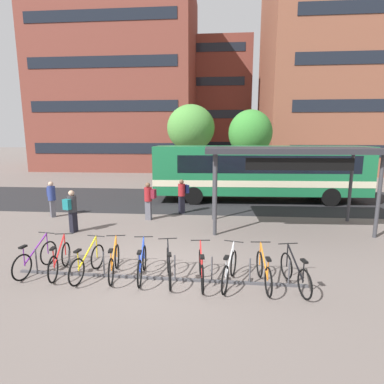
# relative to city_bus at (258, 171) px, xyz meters

# --- Properties ---
(ground) EXTENTS (200.00, 200.00, 0.00)m
(ground) POSITION_rel_city_bus_xyz_m (-4.01, -9.79, -1.78)
(ground) COLOR #6B605B
(bus_lane_asphalt) EXTENTS (80.00, 7.20, 0.01)m
(bus_lane_asphalt) POSITION_rel_city_bus_xyz_m (-4.01, 0.00, -1.77)
(bus_lane_asphalt) COLOR #232326
(bus_lane_asphalt) RESTS_ON ground
(city_bus) EXTENTS (12.09, 2.91, 3.20)m
(city_bus) POSITION_rel_city_bus_xyz_m (0.00, 0.00, 0.00)
(city_bus) COLOR #196B3D
(city_bus) RESTS_ON ground
(bike_rack) EXTENTS (7.72, 0.33, 0.70)m
(bike_rack) POSITION_rel_city_bus_xyz_m (-3.92, -10.34, -1.68)
(bike_rack) COLOR #47474C
(bike_rack) RESTS_ON ground
(parked_bicycle_purple_0) EXTENTS (0.52, 1.71, 0.99)m
(parked_bicycle_purple_0) POSITION_rel_city_bus_xyz_m (-7.35, -10.16, -1.39)
(parked_bicycle_purple_0) COLOR black
(parked_bicycle_purple_0) RESTS_ON ground
(parked_bicycle_red_1) EXTENTS (0.52, 1.71, 0.99)m
(parked_bicycle_red_1) POSITION_rel_city_bus_xyz_m (-6.64, -10.21, -1.39)
(parked_bicycle_red_1) COLOR black
(parked_bicycle_red_1) RESTS_ON ground
(parked_bicycle_yellow_2) EXTENTS (0.52, 1.71, 0.99)m
(parked_bicycle_yellow_2) POSITION_rel_city_bus_xyz_m (-5.80, -10.32, -1.39)
(parked_bicycle_yellow_2) COLOR black
(parked_bicycle_yellow_2) RESTS_ON ground
(parked_bicycle_orange_3) EXTENTS (0.52, 1.71, 0.99)m
(parked_bicycle_orange_3) POSITION_rel_city_bus_xyz_m (-5.10, -10.25, -1.39)
(parked_bicycle_orange_3) COLOR black
(parked_bicycle_orange_3) RESTS_ON ground
(parked_bicycle_blue_4) EXTENTS (0.52, 1.72, 0.99)m
(parked_bicycle_blue_4) POSITION_rel_city_bus_xyz_m (-4.33, -10.29, -1.39)
(parked_bicycle_blue_4) COLOR black
(parked_bicycle_blue_4) RESTS_ON ground
(parked_bicycle_black_5) EXTENTS (0.55, 1.70, 0.99)m
(parked_bicycle_black_5) POSITION_rel_city_bus_xyz_m (-3.60, -10.38, -1.39)
(parked_bicycle_black_5) COLOR black
(parked_bicycle_black_5) RESTS_ON ground
(parked_bicycle_red_6) EXTENTS (0.52, 1.72, 0.99)m
(parked_bicycle_red_6) POSITION_rel_city_bus_xyz_m (-2.75, -10.45, -1.39)
(parked_bicycle_red_6) COLOR black
(parked_bicycle_red_6) RESTS_ON ground
(parked_bicycle_silver_7) EXTENTS (0.61, 1.68, 0.99)m
(parked_bicycle_silver_7) POSITION_rel_city_bus_xyz_m (-2.03, -10.46, -1.39)
(parked_bicycle_silver_7) COLOR black
(parked_bicycle_silver_7) RESTS_ON ground
(parked_bicycle_orange_8) EXTENTS (0.52, 1.72, 0.99)m
(parked_bicycle_orange_8) POSITION_rel_city_bus_xyz_m (-1.17, -10.46, -1.39)
(parked_bicycle_orange_8) COLOR black
(parked_bicycle_orange_8) RESTS_ON ground
(parked_bicycle_black_9) EXTENTS (0.54, 1.70, 0.99)m
(parked_bicycle_black_9) POSITION_rel_city_bus_xyz_m (-0.42, -10.52, -1.39)
(parked_bicycle_black_9) COLOR black
(parked_bicycle_black_9) RESTS_ON ground
(transit_shelter) EXTENTS (6.87, 3.24, 3.30)m
(transit_shelter) POSITION_rel_city_bus_xyz_m (0.53, -5.34, 1.32)
(transit_shelter) COLOR #38383D
(transit_shelter) RESTS_ON ground
(commuter_navy_pack_0) EXTENTS (0.60, 0.55, 1.68)m
(commuter_navy_pack_0) POSITION_rel_city_bus_xyz_m (-4.05, -3.24, -0.80)
(commuter_navy_pack_0) COLOR black
(commuter_navy_pack_0) RESTS_ON ground
(commuter_maroon_pack_1) EXTENTS (0.56, 0.39, 1.71)m
(commuter_maroon_pack_1) POSITION_rel_city_bus_xyz_m (-5.41, -4.57, -0.79)
(commuter_maroon_pack_1) COLOR #565660
(commuter_maroon_pack_1) RESTS_ON ground
(commuter_navy_pack_2) EXTENTS (0.58, 0.59, 1.68)m
(commuter_navy_pack_2) POSITION_rel_city_bus_xyz_m (-10.06, -4.43, -0.81)
(commuter_navy_pack_2) COLOR #565660
(commuter_navy_pack_2) RESTS_ON ground
(commuter_teal_pack_3) EXTENTS (0.46, 0.59, 1.68)m
(commuter_teal_pack_3) POSITION_rel_city_bus_xyz_m (-8.00, -6.65, -0.81)
(commuter_teal_pack_3) COLOR black
(commuter_teal_pack_3) RESTS_ON ground
(street_tree_0) EXTENTS (3.63, 3.63, 5.96)m
(street_tree_0) POSITION_rel_city_bus_xyz_m (0.40, 8.36, 2.27)
(street_tree_0) COLOR brown
(street_tree_0) RESTS_ON ground
(street_tree_1) EXTENTS (4.13, 4.13, 6.49)m
(street_tree_1) POSITION_rel_city_bus_xyz_m (-4.66, 9.05, 2.72)
(street_tree_1) COLOR brown
(street_tree_1) RESTS_ON ground
(building_left_wing) EXTENTS (17.44, 14.01, 21.32)m
(building_left_wing) POSITION_rel_city_bus_xyz_m (-13.98, 20.25, 8.88)
(building_left_wing) COLOR brown
(building_left_wing) RESTS_ON ground
(building_centre_block) EXTENTS (16.73, 13.91, 16.91)m
(building_centre_block) POSITION_rel_city_bus_xyz_m (-6.21, 31.25, 6.68)
(building_centre_block) COLOR brown
(building_centre_block) RESTS_ON ground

